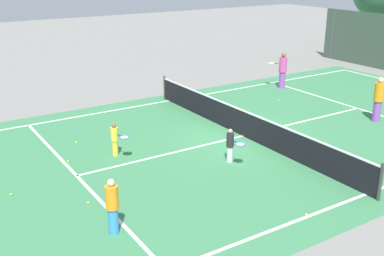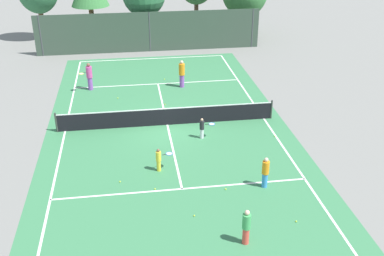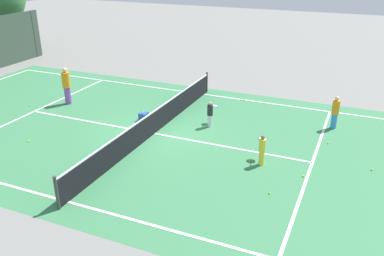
{
  "view_description": "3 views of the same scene",
  "coord_description": "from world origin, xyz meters",
  "px_view_note": "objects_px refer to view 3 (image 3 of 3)",
  "views": [
    {
      "loc": [
        12.84,
        -10.45,
        6.19
      ],
      "look_at": [
        1.24,
        -3.04,
        1.28
      ],
      "focal_mm": 44.27,
      "sensor_mm": 36.0,
      "label": 1
    },
    {
      "loc": [
        -2.02,
        -22.99,
        11.15
      ],
      "look_at": [
        0.95,
        -2.93,
        1.16
      ],
      "focal_mm": 43.47,
      "sensor_mm": 36.0,
      "label": 2
    },
    {
      "loc": [
        -13.67,
        -7.62,
        7.0
      ],
      "look_at": [
        -1.32,
        -2.28,
        1.17
      ],
      "focal_mm": 38.56,
      "sensor_mm": 36.0,
      "label": 3
    }
  ],
  "objects_px": {
    "player_4": "(210,113)",
    "tennis_ball_0": "(30,105)",
    "player_1": "(67,86)",
    "tennis_ball_4": "(249,160)",
    "tennis_ball_8": "(28,141)",
    "player_3": "(335,112)",
    "tennis_ball_7": "(372,170)",
    "tennis_ball_3": "(328,143)",
    "tennis_ball_2": "(270,193)",
    "player_2": "(262,149)",
    "tennis_ball_9": "(100,122)",
    "tennis_ball_6": "(303,176)",
    "ball_crate": "(144,117)",
    "tennis_ball_5": "(245,100)"
  },
  "relations": [
    {
      "from": "player_4",
      "to": "tennis_ball_0",
      "type": "bearing_deg",
      "value": 97.23
    },
    {
      "from": "player_1",
      "to": "tennis_ball_4",
      "type": "bearing_deg",
      "value": -103.11
    },
    {
      "from": "player_1",
      "to": "tennis_ball_8",
      "type": "relative_size",
      "value": 27.59
    },
    {
      "from": "player_1",
      "to": "player_3",
      "type": "xyz_separation_m",
      "value": [
        2.01,
        -12.35,
        -0.2
      ]
    },
    {
      "from": "player_1",
      "to": "tennis_ball_7",
      "type": "relative_size",
      "value": 27.59
    },
    {
      "from": "tennis_ball_8",
      "to": "tennis_ball_3",
      "type": "bearing_deg",
      "value": -67.51
    },
    {
      "from": "tennis_ball_2",
      "to": "player_1",
      "type": "bearing_deg",
      "value": 69.45
    },
    {
      "from": "tennis_ball_0",
      "to": "player_2",
      "type": "bearing_deg",
      "value": -96.41
    },
    {
      "from": "player_2",
      "to": "tennis_ball_9",
      "type": "xyz_separation_m",
      "value": [
        0.95,
        7.52,
        -0.56
      ]
    },
    {
      "from": "tennis_ball_3",
      "to": "tennis_ball_6",
      "type": "relative_size",
      "value": 1.0
    },
    {
      "from": "player_3",
      "to": "tennis_ball_6",
      "type": "bearing_deg",
      "value": 174.43
    },
    {
      "from": "tennis_ball_9",
      "to": "tennis_ball_0",
      "type": "bearing_deg",
      "value": 84.98
    },
    {
      "from": "player_3",
      "to": "tennis_ball_6",
      "type": "relative_size",
      "value": 21.69
    },
    {
      "from": "tennis_ball_3",
      "to": "player_3",
      "type": "bearing_deg",
      "value": -0.04
    },
    {
      "from": "player_2",
      "to": "tennis_ball_7",
      "type": "distance_m",
      "value": 3.82
    },
    {
      "from": "ball_crate",
      "to": "tennis_ball_0",
      "type": "relative_size",
      "value": 6.45
    },
    {
      "from": "tennis_ball_9",
      "to": "tennis_ball_5",
      "type": "bearing_deg",
      "value": -43.49
    },
    {
      "from": "player_2",
      "to": "tennis_ball_9",
      "type": "height_order",
      "value": "player_2"
    },
    {
      "from": "tennis_ball_8",
      "to": "tennis_ball_9",
      "type": "xyz_separation_m",
      "value": [
        2.82,
        -1.42,
        0.0
      ]
    },
    {
      "from": "player_1",
      "to": "tennis_ball_8",
      "type": "height_order",
      "value": "player_1"
    },
    {
      "from": "tennis_ball_6",
      "to": "tennis_ball_8",
      "type": "relative_size",
      "value": 1.0
    },
    {
      "from": "player_1",
      "to": "tennis_ball_5",
      "type": "xyz_separation_m",
      "value": [
        3.9,
        -7.86,
        -0.9
      ]
    },
    {
      "from": "ball_crate",
      "to": "tennis_ball_9",
      "type": "relative_size",
      "value": 6.45
    },
    {
      "from": "player_2",
      "to": "player_4",
      "type": "relative_size",
      "value": 1.0
    },
    {
      "from": "tennis_ball_7",
      "to": "ball_crate",
      "type": "bearing_deg",
      "value": 84.84
    },
    {
      "from": "tennis_ball_0",
      "to": "tennis_ball_7",
      "type": "relative_size",
      "value": 1.0
    },
    {
      "from": "player_2",
      "to": "player_3",
      "type": "relative_size",
      "value": 0.79
    },
    {
      "from": "tennis_ball_4",
      "to": "tennis_ball_8",
      "type": "bearing_deg",
      "value": 102.66
    },
    {
      "from": "ball_crate",
      "to": "tennis_ball_6",
      "type": "height_order",
      "value": "ball_crate"
    },
    {
      "from": "tennis_ball_0",
      "to": "tennis_ball_4",
      "type": "bearing_deg",
      "value": -96.44
    },
    {
      "from": "tennis_ball_2",
      "to": "tennis_ball_6",
      "type": "xyz_separation_m",
      "value": [
        1.48,
        -0.8,
        0.0
      ]
    },
    {
      "from": "tennis_ball_4",
      "to": "player_4",
      "type": "bearing_deg",
      "value": 45.3
    },
    {
      "from": "player_3",
      "to": "tennis_ball_2",
      "type": "relative_size",
      "value": 21.69
    },
    {
      "from": "tennis_ball_6",
      "to": "tennis_ball_9",
      "type": "height_order",
      "value": "same"
    },
    {
      "from": "player_2",
      "to": "tennis_ball_9",
      "type": "bearing_deg",
      "value": 82.79
    },
    {
      "from": "player_1",
      "to": "tennis_ball_2",
      "type": "height_order",
      "value": "player_1"
    },
    {
      "from": "player_1",
      "to": "tennis_ball_5",
      "type": "bearing_deg",
      "value": -63.59
    },
    {
      "from": "tennis_ball_0",
      "to": "tennis_ball_5",
      "type": "height_order",
      "value": "same"
    },
    {
      "from": "tennis_ball_3",
      "to": "tennis_ball_5",
      "type": "xyz_separation_m",
      "value": [
        3.59,
        4.49,
        0.0
      ]
    },
    {
      "from": "tennis_ball_2",
      "to": "tennis_ball_9",
      "type": "bearing_deg",
      "value": 71.53
    },
    {
      "from": "player_1",
      "to": "tennis_ball_3",
      "type": "height_order",
      "value": "player_1"
    },
    {
      "from": "tennis_ball_9",
      "to": "player_2",
      "type": "bearing_deg",
      "value": -97.21
    },
    {
      "from": "tennis_ball_6",
      "to": "tennis_ball_9",
      "type": "relative_size",
      "value": 1.0
    },
    {
      "from": "ball_crate",
      "to": "tennis_ball_5",
      "type": "bearing_deg",
      "value": -37.66
    },
    {
      "from": "tennis_ball_0",
      "to": "tennis_ball_2",
      "type": "xyz_separation_m",
      "value": [
        -3.14,
        -12.63,
        0.0
      ]
    },
    {
      "from": "tennis_ball_0",
      "to": "tennis_ball_6",
      "type": "distance_m",
      "value": 13.53
    },
    {
      "from": "ball_crate",
      "to": "tennis_ball_0",
      "type": "xyz_separation_m",
      "value": [
        -0.57,
        6.04,
        -0.15
      ]
    },
    {
      "from": "player_4",
      "to": "tennis_ball_6",
      "type": "height_order",
      "value": "player_4"
    },
    {
      "from": "tennis_ball_3",
      "to": "tennis_ball_6",
      "type": "height_order",
      "value": "same"
    },
    {
      "from": "tennis_ball_2",
      "to": "tennis_ball_8",
      "type": "height_order",
      "value": "same"
    }
  ]
}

